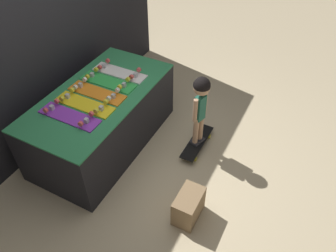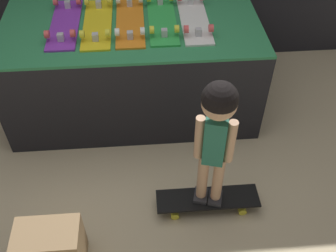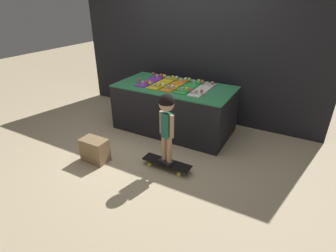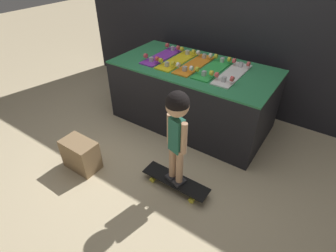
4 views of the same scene
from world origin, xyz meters
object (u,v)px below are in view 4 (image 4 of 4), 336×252
object	(u,v)px
child	(177,123)
storage_box	(81,155)
skateboard_orange_on_rack	(195,64)
skateboard_on_floor	(176,181)
skateboard_yellow_on_rack	(178,60)
skateboard_white_on_rack	(233,73)
skateboard_green_on_rack	(213,68)
skateboard_purple_on_rack	(163,55)

from	to	relation	value
child	storage_box	size ratio (longest dim) A/B	2.60
child	storage_box	distance (m)	1.16
skateboard_orange_on_rack	storage_box	distance (m)	1.60
child	storage_box	xyz separation A→B (m)	(-0.95, -0.31, -0.59)
skateboard_orange_on_rack	skateboard_on_floor	world-z (taller)	skateboard_orange_on_rack
skateboard_yellow_on_rack	skateboard_white_on_rack	xyz separation A→B (m)	(0.69, 0.01, 0.00)
skateboard_on_floor	skateboard_green_on_rack	bearing A→B (deg)	101.29
storage_box	skateboard_yellow_on_rack	bearing A→B (deg)	78.92
skateboard_white_on_rack	storage_box	world-z (taller)	skateboard_white_on_rack
skateboard_purple_on_rack	skateboard_white_on_rack	xyz separation A→B (m)	(0.92, -0.01, 0.00)
skateboard_yellow_on_rack	skateboard_white_on_rack	world-z (taller)	same
skateboard_yellow_on_rack	skateboard_orange_on_rack	world-z (taller)	same
skateboard_green_on_rack	skateboard_purple_on_rack	bearing A→B (deg)	-179.84
skateboard_purple_on_rack	child	xyz separation A→B (m)	(0.91, -1.08, -0.03)
skateboard_yellow_on_rack	skateboard_green_on_rack	size ratio (longest dim) A/B	1.00
child	skateboard_green_on_rack	bearing A→B (deg)	116.43
child	storage_box	world-z (taller)	child
skateboard_on_floor	skateboard_white_on_rack	bearing A→B (deg)	89.27
skateboard_yellow_on_rack	skateboard_purple_on_rack	bearing A→B (deg)	176.33
skateboard_orange_on_rack	skateboard_on_floor	bearing A→B (deg)	-67.40
skateboard_purple_on_rack	child	bearing A→B (deg)	-50.03
skateboard_yellow_on_rack	skateboard_orange_on_rack	distance (m)	0.23
skateboard_white_on_rack	skateboard_purple_on_rack	bearing A→B (deg)	179.53
skateboard_white_on_rack	child	bearing A→B (deg)	-90.73
skateboard_green_on_rack	skateboard_white_on_rack	size ratio (longest dim) A/B	1.00
skateboard_orange_on_rack	skateboard_green_on_rack	bearing A→B (deg)	2.81
skateboard_on_floor	child	bearing A→B (deg)	-45.00
skateboard_orange_on_rack	storage_box	world-z (taller)	skateboard_orange_on_rack
skateboard_orange_on_rack	skateboard_green_on_rack	size ratio (longest dim) A/B	1.00
skateboard_yellow_on_rack	skateboard_green_on_rack	xyz separation A→B (m)	(0.46, 0.02, 0.00)
skateboard_purple_on_rack	child	world-z (taller)	child
skateboard_orange_on_rack	storage_box	size ratio (longest dim) A/B	1.89
skateboard_purple_on_rack	skateboard_white_on_rack	world-z (taller)	same
skateboard_purple_on_rack	skateboard_orange_on_rack	bearing A→B (deg)	-1.16
skateboard_on_floor	child	xyz separation A→B (m)	(0.00, -0.00, 0.68)
child	skateboard_on_floor	bearing A→B (deg)	150.14
skateboard_green_on_rack	skateboard_on_floor	size ratio (longest dim) A/B	1.02
skateboard_purple_on_rack	skateboard_orange_on_rack	world-z (taller)	same
skateboard_orange_on_rack	skateboard_on_floor	size ratio (longest dim) A/B	1.02
skateboard_purple_on_rack	skateboard_orange_on_rack	xyz separation A→B (m)	(0.46, -0.01, 0.00)
skateboard_orange_on_rack	skateboard_green_on_rack	distance (m)	0.23
skateboard_white_on_rack	storage_box	xyz separation A→B (m)	(-0.96, -1.39, -0.61)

